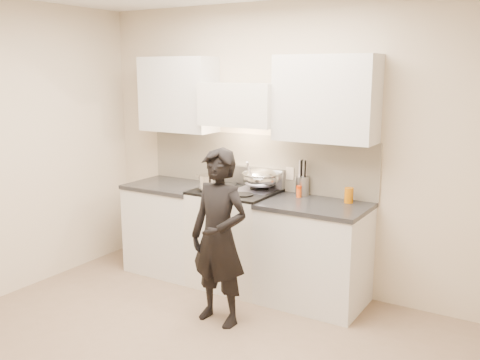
% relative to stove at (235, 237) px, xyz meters
% --- Properties ---
extents(ground_plane, '(4.00, 4.00, 0.00)m').
position_rel_stove_xyz_m(ground_plane, '(0.30, -1.42, -0.47)').
color(ground_plane, '#816954').
extents(room_shell, '(4.04, 3.54, 2.70)m').
position_rel_stove_xyz_m(room_shell, '(0.24, -1.05, 1.12)').
color(room_shell, beige).
rests_on(room_shell, ground).
extents(stove, '(0.76, 0.65, 0.96)m').
position_rel_stove_xyz_m(stove, '(0.00, 0.00, 0.00)').
color(stove, silver).
rests_on(stove, ground).
extents(counter_right, '(0.92, 0.67, 0.92)m').
position_rel_stove_xyz_m(counter_right, '(0.83, 0.00, -0.01)').
color(counter_right, silver).
rests_on(counter_right, ground).
extents(counter_left, '(0.82, 0.67, 0.92)m').
position_rel_stove_xyz_m(counter_left, '(-0.78, 0.00, -0.01)').
color(counter_left, silver).
rests_on(counter_left, ground).
extents(wok, '(0.37, 0.45, 0.30)m').
position_rel_stove_xyz_m(wok, '(0.20, 0.14, 0.58)').
color(wok, silver).
rests_on(wok, stove).
extents(stock_pot, '(0.29, 0.23, 0.14)m').
position_rel_stove_xyz_m(stock_pot, '(-0.19, -0.14, 0.55)').
color(stock_pot, silver).
rests_on(stock_pot, stove).
extents(utensil_crock, '(0.12, 0.12, 0.33)m').
position_rel_stove_xyz_m(utensil_crock, '(0.59, 0.25, 0.55)').
color(utensil_crock, '#A3A4A7').
rests_on(utensil_crock, counter_right).
extents(spice_jar, '(0.05, 0.05, 0.11)m').
position_rel_stove_xyz_m(spice_jar, '(0.60, 0.14, 0.50)').
color(spice_jar, '#E05114').
rests_on(spice_jar, counter_right).
extents(oil_glass, '(0.08, 0.08, 0.14)m').
position_rel_stove_xyz_m(oil_glass, '(1.07, 0.18, 0.51)').
color(oil_glass, '#B35F04').
rests_on(oil_glass, counter_right).
extents(person, '(0.56, 0.39, 1.46)m').
position_rel_stove_xyz_m(person, '(0.31, -0.76, 0.26)').
color(person, black).
rests_on(person, ground).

